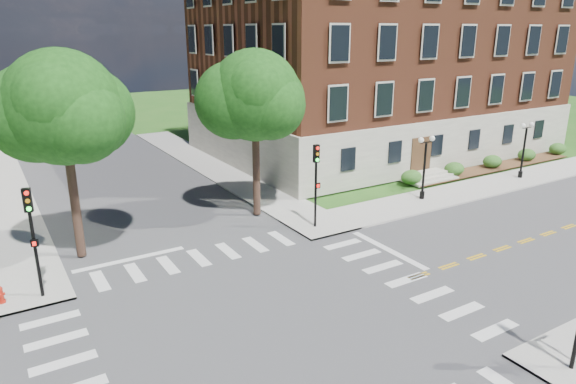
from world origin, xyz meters
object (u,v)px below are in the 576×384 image
traffic_signal_ne (316,175)px  fire_hydrant (1,295)px  twin_lamp_west (425,164)px  twin_lamp_east (524,147)px  traffic_signal_nw (32,229)px

traffic_signal_ne → fire_hydrant: traffic_signal_ne is taller
traffic_signal_ne → twin_lamp_west: size_ratio=1.13×
fire_hydrant → twin_lamp_east: bearing=1.2°
traffic_signal_nw → fire_hydrant: bearing=170.3°
traffic_signal_ne → traffic_signal_nw: size_ratio=1.00×
traffic_signal_ne → fire_hydrant: size_ratio=6.40×
twin_lamp_west → fire_hydrant: bearing=-177.9°
twin_lamp_west → twin_lamp_east: 10.23m
traffic_signal_nw → twin_lamp_west: (23.48, 1.16, -0.66)m
twin_lamp_west → fire_hydrant: 25.11m
fire_hydrant → traffic_signal_nw: bearing=-9.7°
twin_lamp_east → fire_hydrant: (-35.23, -0.73, -2.06)m
twin_lamp_west → fire_hydrant: twin_lamp_west is taller
traffic_signal_nw → twin_lamp_west: traffic_signal_nw is taller
traffic_signal_nw → fire_hydrant: 3.13m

